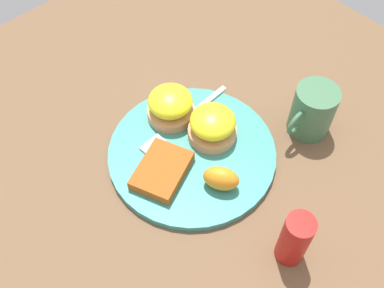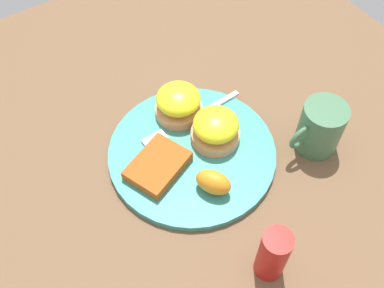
% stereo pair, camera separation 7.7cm
% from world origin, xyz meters
% --- Properties ---
extents(ground_plane, '(1.10, 1.10, 0.00)m').
position_xyz_m(ground_plane, '(0.00, 0.00, 0.00)').
color(ground_plane, brown).
extents(plate, '(0.30, 0.30, 0.01)m').
position_xyz_m(plate, '(0.00, 0.00, 0.01)').
color(plate, teal).
rests_on(plate, ground_plane).
extents(sandwich_benedict_left, '(0.09, 0.09, 0.06)m').
position_xyz_m(sandwich_benedict_left, '(-0.05, -0.00, 0.04)').
color(sandwich_benedict_left, tan).
rests_on(sandwich_benedict_left, plate).
extents(sandwich_benedict_right, '(0.09, 0.09, 0.06)m').
position_xyz_m(sandwich_benedict_right, '(-0.03, -0.09, 0.04)').
color(sandwich_benedict_right, tan).
rests_on(sandwich_benedict_right, plate).
extents(hashbrown_patty, '(0.12, 0.11, 0.02)m').
position_xyz_m(hashbrown_patty, '(0.07, 0.00, 0.02)').
color(hashbrown_patty, '#A94F19').
rests_on(hashbrown_patty, plate).
extents(orange_wedge, '(0.06, 0.07, 0.04)m').
position_xyz_m(orange_wedge, '(0.01, 0.08, 0.04)').
color(orange_wedge, orange).
rests_on(orange_wedge, plate).
extents(fork, '(0.21, 0.03, 0.00)m').
position_xyz_m(fork, '(-0.03, -0.06, 0.02)').
color(fork, silver).
rests_on(fork, plate).
extents(cup, '(0.11, 0.08, 0.10)m').
position_xyz_m(cup, '(-0.20, 0.10, 0.05)').
color(cup, '#42704C').
rests_on(cup, ground_plane).
extents(condiment_bottle, '(0.04, 0.04, 0.11)m').
position_xyz_m(condiment_bottle, '(0.02, 0.24, 0.05)').
color(condiment_bottle, '#B21914').
rests_on(condiment_bottle, ground_plane).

